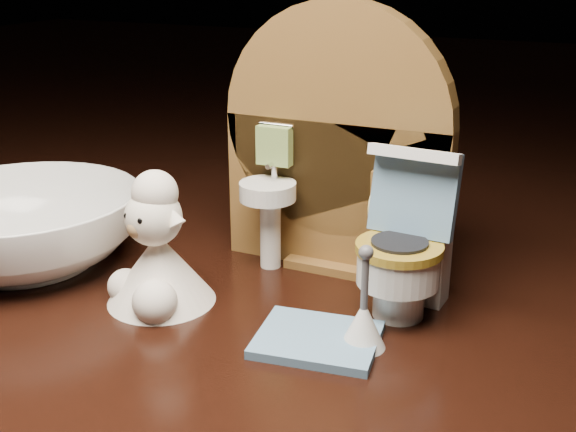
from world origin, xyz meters
name	(u,v)px	position (x,y,z in m)	size (l,w,h in m)	color
backdrop_panel	(335,156)	(0.00, 0.06, 0.07)	(0.13, 0.05, 0.15)	brown
toy_toilet	(407,253)	(0.05, 0.03, 0.03)	(0.05, 0.06, 0.09)	white
bath_mat	(317,340)	(0.03, -0.02, 0.00)	(0.06, 0.05, 0.00)	#5F87A8
toilet_brush	(363,321)	(0.05, -0.02, 0.01)	(0.02, 0.02, 0.05)	white
plush_lamb	(157,258)	(-0.07, -0.02, 0.03)	(0.06, 0.06, 0.07)	white
ceramic_bowl	(24,229)	(-0.17, -0.01, 0.02)	(0.13, 0.13, 0.04)	white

